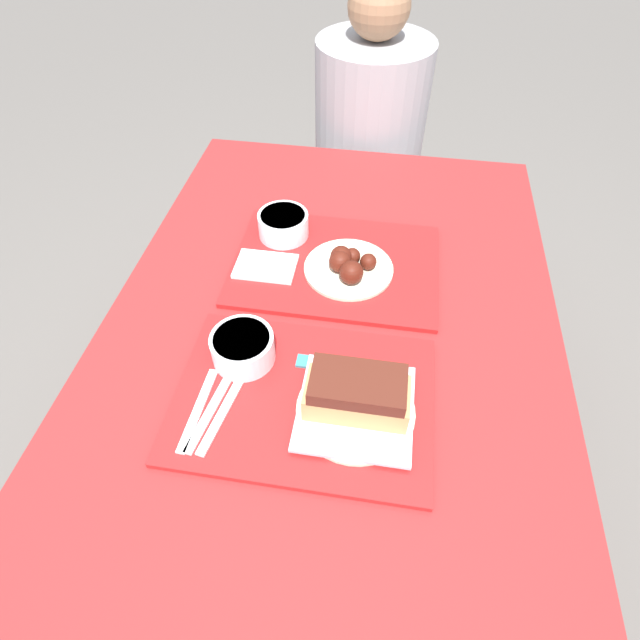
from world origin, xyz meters
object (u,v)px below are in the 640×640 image
bowl_coleslaw_far (283,224)px  person_seated_across (372,114)px  wings_plate_far (349,265)px  tray_near (304,399)px  bowl_coleslaw_near (243,347)px  brisket_sandwich_plate (357,399)px  tray_far (336,265)px

bowl_coleslaw_far → person_seated_across: person_seated_across is taller
person_seated_across → wings_plate_far: bearing=-88.8°
tray_near → wings_plate_far: size_ratio=2.32×
bowl_coleslaw_far → wings_plate_far: (0.17, -0.11, -0.01)m
bowl_coleslaw_near → wings_plate_far: wings_plate_far is taller
person_seated_across → brisket_sandwich_plate: bearing=-86.4°
bowl_coleslaw_far → tray_far: bearing=-30.9°
tray_near → brisket_sandwich_plate: 0.11m
brisket_sandwich_plate → tray_far: bearing=102.9°
bowl_coleslaw_far → tray_near: bearing=-73.8°
wings_plate_far → tray_far: bearing=140.9°
wings_plate_far → person_seated_across: person_seated_across is taller
brisket_sandwich_plate → bowl_coleslaw_far: bearing=115.9°
wings_plate_far → tray_near: bearing=-96.7°
tray_near → tray_far: (0.01, 0.36, 0.00)m
bowl_coleslaw_near → person_seated_across: person_seated_across is taller
tray_far → brisket_sandwich_plate: size_ratio=2.22×
brisket_sandwich_plate → person_seated_across: 1.11m
bowl_coleslaw_far → wings_plate_far: wings_plate_far is taller
tray_far → person_seated_across: (0.02, 0.73, 0.00)m
tray_near → bowl_coleslaw_near: size_ratio=3.88×
bowl_coleslaw_far → person_seated_across: size_ratio=0.18×
tray_near → wings_plate_far: 0.34m
tray_near → brisket_sandwich_plate: (0.09, -0.02, 0.04)m
tray_near → bowl_coleslaw_far: size_ratio=3.88×
tray_far → bowl_coleslaw_far: (-0.14, 0.08, 0.04)m
brisket_sandwich_plate → bowl_coleslaw_far: 0.51m
tray_near → brisket_sandwich_plate: brisket_sandwich_plate is taller
bowl_coleslaw_near → bowl_coleslaw_far: 0.37m
tray_far → bowl_coleslaw_far: size_ratio=3.88×
bowl_coleslaw_near → wings_plate_far: bearing=58.0°
tray_near → bowl_coleslaw_far: bowl_coleslaw_far is taller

